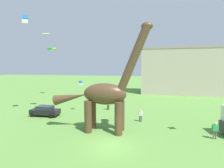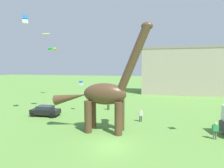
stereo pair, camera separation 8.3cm
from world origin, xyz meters
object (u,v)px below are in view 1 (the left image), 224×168
(dinosaur_sculpture, at_px, (104,94))
(person_strolling_adult, at_px, (48,106))
(kite_near_low, at_px, (81,83))
(kite_near_high, at_px, (25,19))
(person_near_flyer, at_px, (108,104))
(kite_trailing, at_px, (46,34))
(parked_sedan_left, at_px, (45,111))
(kite_far_left, at_px, (52,49))
(person_watching_child, at_px, (140,114))
(person_vendor_side, at_px, (215,129))

(dinosaur_sculpture, bearing_deg, person_strolling_adult, -177.46)
(kite_near_low, height_order, kite_near_high, kite_near_high)
(person_near_flyer, distance_m, kite_trailing, 15.34)
(person_strolling_adult, relative_size, kite_trailing, 0.71)
(dinosaur_sculpture, relative_size, person_near_flyer, 6.77)
(parked_sedan_left, relative_size, kite_far_left, 1.79)
(person_watching_child, relative_size, kite_far_left, 0.69)
(parked_sedan_left, bearing_deg, person_watching_child, -1.77)
(person_near_flyer, distance_m, kite_far_left, 23.46)
(kite_trailing, bearing_deg, dinosaur_sculpture, -31.13)
(person_strolling_adult, distance_m, kite_near_high, 14.05)
(kite_near_high, relative_size, kite_trailing, 0.70)
(parked_sedan_left, height_order, person_watching_child, person_watching_child)
(person_strolling_adult, height_order, kite_far_left, kite_far_left)
(person_watching_child, xyz_separation_m, kite_near_high, (-16.84, -0.42, 13.25))
(kite_near_low, bearing_deg, parked_sedan_left, -141.08)
(person_watching_child, xyz_separation_m, person_near_flyer, (-5.83, 5.37, 0.07))
(person_strolling_adult, distance_m, kite_trailing, 12.04)
(dinosaur_sculpture, distance_m, person_watching_child, 6.77)
(parked_sedan_left, bearing_deg, person_near_flyer, 31.38)
(person_near_flyer, xyz_separation_m, kite_far_left, (-17.35, 11.56, 10.74))
(kite_near_low, bearing_deg, kite_near_high, -153.19)
(person_watching_child, distance_m, kite_near_low, 10.97)
(kite_near_low, bearing_deg, person_vendor_side, -22.60)
(dinosaur_sculpture, relative_size, person_vendor_side, 6.74)
(person_vendor_side, relative_size, person_watching_child, 1.08)
(kite_trailing, bearing_deg, parked_sedan_left, -65.63)
(person_vendor_side, bearing_deg, person_near_flyer, 90.72)
(person_vendor_side, height_order, kite_far_left, kite_far_left)
(person_strolling_adult, xyz_separation_m, person_vendor_side, (23.66, -7.18, 0.43))
(person_vendor_side, xyz_separation_m, kite_trailing, (-23.27, 6.76, 11.60))
(person_watching_child, height_order, kite_trailing, kite_trailing)
(person_vendor_side, bearing_deg, kite_trailing, 109.61)
(dinosaur_sculpture, height_order, person_near_flyer, dinosaur_sculpture)
(parked_sedan_left, distance_m, person_near_flyer, 10.10)
(person_strolling_adult, height_order, person_vendor_side, person_vendor_side)
(person_strolling_adult, distance_m, person_watching_child, 16.14)
(dinosaur_sculpture, xyz_separation_m, person_near_flyer, (-2.00, 9.85, -3.27))
(person_vendor_side, relative_size, person_near_flyer, 1.01)
(dinosaur_sculpture, height_order, parked_sedan_left, dinosaur_sculpture)
(person_near_flyer, distance_m, kite_near_high, 18.12)
(person_strolling_adult, relative_size, kite_far_left, 0.45)
(person_strolling_adult, relative_size, person_watching_child, 0.65)
(person_strolling_adult, bearing_deg, kite_near_low, 41.97)
(person_near_flyer, xyz_separation_m, kite_trailing, (-9.63, -2.82, 11.61))
(person_strolling_adult, relative_size, person_vendor_side, 0.60)
(parked_sedan_left, height_order, person_vendor_side, person_vendor_side)
(person_vendor_side, xyz_separation_m, kite_far_left, (-30.99, 21.14, 10.74))
(person_near_flyer, relative_size, kite_near_low, 2.64)
(parked_sedan_left, distance_m, person_watching_child, 14.15)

